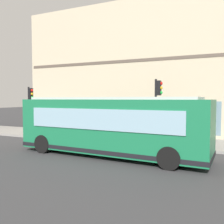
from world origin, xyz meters
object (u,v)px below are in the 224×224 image
Objects in this scene: city_bus_nearside at (110,126)px; fire_hydrant at (207,136)px; traffic_light_down_block at (30,102)px; pedestrian_near_building_entrance at (45,119)px; traffic_light_near_corner at (158,99)px; pedestrian_walking_along_curb at (119,124)px; newspaper_vending_box at (175,133)px.

fire_hydrant is at bearing -37.97° from city_bus_nearside.
city_bus_nearside is 2.71× the size of traffic_light_down_block.
traffic_light_near_corner is at bearing -102.77° from pedestrian_near_building_entrance.
traffic_light_near_corner reaches higher than fire_hydrant.
pedestrian_walking_along_curb is 4.39m from newspaper_vending_box.
fire_hydrant is (2.49, -12.82, -2.26)m from traffic_light_down_block.
pedestrian_walking_along_curb is 1.74× the size of newspaper_vending_box.
traffic_light_near_corner is 11.11m from pedestrian_near_building_entrance.
pedestrian_walking_along_curb is at bearing 89.16° from fire_hydrant.
city_bus_nearside is at bearing -122.44° from pedestrian_near_building_entrance.
traffic_light_down_block reaches higher than fire_hydrant.
city_bus_nearside is at bearing -111.17° from traffic_light_down_block.
pedestrian_near_building_entrance is (-0.11, 7.04, 0.13)m from pedestrian_walking_along_curb.
city_bus_nearside is 2.52× the size of traffic_light_near_corner.
traffic_light_down_block is at bearing 68.83° from city_bus_nearside.
city_bus_nearside is at bearing 156.24° from newspaper_vending_box.
city_bus_nearside is 3.96m from traffic_light_near_corner.
fire_hydrant is 6.44m from pedestrian_walking_along_curb.
pedestrian_walking_along_curb is at bearing 55.29° from traffic_light_near_corner.
traffic_light_down_block reaches higher than newspaper_vending_box.
traffic_light_near_corner is 1.08× the size of traffic_light_down_block.
newspaper_vending_box is at bearing -94.50° from pedestrian_walking_along_curb.
traffic_light_down_block reaches higher than pedestrian_near_building_entrance.
traffic_light_near_corner reaches higher than traffic_light_down_block.
pedestrian_near_building_entrance is 1.97× the size of newspaper_vending_box.
pedestrian_walking_along_curb is at bearing -68.00° from traffic_light_down_block.
pedestrian_near_building_entrance is (5.71, 8.99, -0.38)m from city_bus_nearside.
pedestrian_walking_along_curb is (2.53, 3.65, -1.92)m from traffic_light_near_corner.
pedestrian_near_building_entrance is (2.42, 10.70, -1.79)m from traffic_light_near_corner.
traffic_light_down_block is 13.25m from fire_hydrant.
pedestrian_near_building_entrance is at bearing 90.87° from pedestrian_walking_along_curb.
pedestrian_walking_along_curb is (0.09, 6.42, 0.53)m from fire_hydrant.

